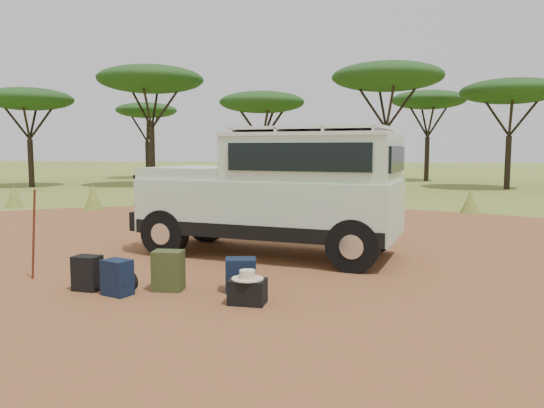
# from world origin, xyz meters

# --- Properties ---
(ground) EXTENTS (140.00, 140.00, 0.00)m
(ground) POSITION_xyz_m (0.00, 0.00, 0.00)
(ground) COLOR olive
(ground) RESTS_ON ground
(dirt_clearing) EXTENTS (23.00, 23.00, 0.01)m
(dirt_clearing) POSITION_xyz_m (0.00, 0.00, 0.00)
(dirt_clearing) COLOR brown
(dirt_clearing) RESTS_ON ground
(grass_fringe) EXTENTS (36.60, 1.60, 0.90)m
(grass_fringe) POSITION_xyz_m (0.12, 8.67, 0.40)
(grass_fringe) COLOR olive
(grass_fringe) RESTS_ON ground
(acacia_treeline) EXTENTS (46.70, 13.20, 6.26)m
(acacia_treeline) POSITION_xyz_m (0.75, 19.81, 4.87)
(acacia_treeline) COLOR black
(acacia_treeline) RESTS_ON ground
(safari_vehicle) EXTENTS (5.18, 2.97, 2.38)m
(safari_vehicle) POSITION_xyz_m (0.95, 1.85, 1.15)
(safari_vehicle) COLOR beige
(safari_vehicle) RESTS_ON ground
(walking_staff) EXTENTS (0.27, 0.23, 1.41)m
(walking_staff) POSITION_xyz_m (-2.46, -0.59, 0.70)
(walking_staff) COLOR #622B17
(walking_staff) RESTS_ON ground
(backpack_black) EXTENTS (0.40, 0.32, 0.50)m
(backpack_black) POSITION_xyz_m (-1.40, -1.00, 0.25)
(backpack_black) COLOR black
(backpack_black) RESTS_ON ground
(backpack_navy) EXTENTS (0.46, 0.40, 0.50)m
(backpack_navy) POSITION_xyz_m (-0.87, -1.19, 0.25)
(backpack_navy) COLOR #101C33
(backpack_navy) RESTS_ON ground
(backpack_olive) EXTENTS (0.42, 0.31, 0.57)m
(backpack_olive) POSITION_xyz_m (-0.26, -0.85, 0.29)
(backpack_olive) COLOR #39421E
(backpack_olive) RESTS_ON ground
(duffel_navy) EXTENTS (0.47, 0.39, 0.47)m
(duffel_navy) POSITION_xyz_m (0.76, -0.75, 0.24)
(duffel_navy) COLOR #101C33
(duffel_navy) RESTS_ON ground
(hard_case) EXTENTS (0.49, 0.36, 0.33)m
(hard_case) POSITION_xyz_m (0.96, -1.34, 0.16)
(hard_case) COLOR black
(hard_case) RESTS_ON ground
(stuff_sack) EXTENTS (0.37, 0.37, 0.31)m
(stuff_sack) POSITION_xyz_m (-0.83, -1.13, 0.15)
(stuff_sack) COLOR black
(stuff_sack) RESTS_ON ground
(safari_hat) EXTENTS (0.41, 0.41, 0.12)m
(safari_hat) POSITION_xyz_m (0.96, -1.34, 0.37)
(safari_hat) COLOR beige
(safari_hat) RESTS_ON hard_case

